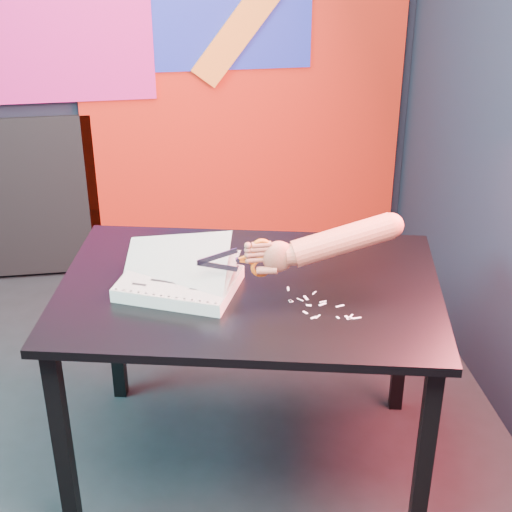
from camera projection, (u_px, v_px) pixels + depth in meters
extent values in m
cube|color=black|center=(121.00, 460.00, 2.92)|extent=(3.00, 3.00, 0.01)
cube|color=black|center=(102.00, 12.00, 3.61)|extent=(3.00, 0.01, 2.70)
cube|color=black|center=(18.00, 466.00, 0.98)|extent=(3.00, 0.01, 2.70)
cube|color=red|center=(244.00, 113.00, 3.89)|extent=(1.60, 0.02, 1.60)
cube|color=#CF1B70|center=(45.00, 15.00, 3.53)|extent=(0.95, 0.02, 0.80)
cube|color=black|center=(62.00, 443.00, 2.48)|extent=(0.06, 0.06, 0.72)
cube|color=black|center=(114.00, 321.00, 3.11)|extent=(0.06, 0.06, 0.72)
cube|color=black|center=(424.00, 460.00, 2.41)|extent=(0.06, 0.06, 0.72)
cube|color=black|center=(402.00, 332.00, 3.04)|extent=(0.06, 0.06, 0.72)
cube|color=black|center=(249.00, 290.00, 2.58)|extent=(1.40, 1.08, 0.03)
cube|color=white|center=(179.00, 283.00, 2.55)|extent=(0.44, 0.39, 0.04)
cube|color=white|center=(179.00, 277.00, 2.53)|extent=(0.44, 0.39, 0.00)
cube|color=white|center=(179.00, 276.00, 2.53)|extent=(0.42, 0.38, 0.11)
cube|color=white|center=(175.00, 268.00, 2.53)|extent=(0.39, 0.34, 0.19)
cylinder|color=black|center=(116.00, 289.00, 2.47)|extent=(0.01, 0.01, 0.00)
cylinder|color=black|center=(124.00, 290.00, 2.46)|extent=(0.01, 0.01, 0.00)
cylinder|color=black|center=(131.00, 291.00, 2.46)|extent=(0.01, 0.01, 0.00)
cylinder|color=black|center=(138.00, 292.00, 2.45)|extent=(0.01, 0.01, 0.00)
cylinder|color=black|center=(146.00, 293.00, 2.44)|extent=(0.01, 0.01, 0.00)
cylinder|color=black|center=(154.00, 294.00, 2.44)|extent=(0.01, 0.01, 0.00)
cylinder|color=black|center=(161.00, 295.00, 2.43)|extent=(0.01, 0.01, 0.00)
cylinder|color=black|center=(169.00, 296.00, 2.43)|extent=(0.01, 0.01, 0.00)
cylinder|color=black|center=(177.00, 298.00, 2.42)|extent=(0.01, 0.01, 0.00)
cylinder|color=black|center=(184.00, 299.00, 2.42)|extent=(0.01, 0.01, 0.00)
cylinder|color=black|center=(192.00, 300.00, 2.41)|extent=(0.01, 0.01, 0.00)
cylinder|color=black|center=(200.00, 301.00, 2.40)|extent=(0.01, 0.01, 0.00)
cylinder|color=black|center=(208.00, 302.00, 2.40)|extent=(0.01, 0.01, 0.00)
cylinder|color=black|center=(216.00, 303.00, 2.39)|extent=(0.01, 0.01, 0.00)
cylinder|color=black|center=(146.00, 254.00, 2.68)|extent=(0.01, 0.01, 0.00)
cylinder|color=black|center=(153.00, 255.00, 2.67)|extent=(0.01, 0.01, 0.00)
cylinder|color=black|center=(160.00, 256.00, 2.67)|extent=(0.01, 0.01, 0.00)
cylinder|color=black|center=(167.00, 257.00, 2.66)|extent=(0.01, 0.01, 0.00)
cylinder|color=black|center=(174.00, 258.00, 2.65)|extent=(0.01, 0.01, 0.00)
cylinder|color=black|center=(181.00, 259.00, 2.65)|extent=(0.01, 0.01, 0.00)
cylinder|color=black|center=(188.00, 260.00, 2.64)|extent=(0.01, 0.01, 0.00)
cylinder|color=black|center=(195.00, 260.00, 2.64)|extent=(0.01, 0.01, 0.00)
cylinder|color=black|center=(202.00, 261.00, 2.63)|extent=(0.01, 0.01, 0.00)
cylinder|color=black|center=(209.00, 262.00, 2.62)|extent=(0.01, 0.01, 0.00)
cylinder|color=black|center=(216.00, 263.00, 2.62)|extent=(0.01, 0.01, 0.00)
cylinder|color=black|center=(223.00, 264.00, 2.61)|extent=(0.01, 0.01, 0.00)
cylinder|color=black|center=(231.00, 265.00, 2.61)|extent=(0.01, 0.01, 0.00)
cylinder|color=black|center=(238.00, 266.00, 2.60)|extent=(0.01, 0.01, 0.00)
cube|color=black|center=(159.00, 267.00, 2.60)|extent=(0.07, 0.04, 0.00)
cube|color=black|center=(187.00, 274.00, 2.55)|extent=(0.05, 0.03, 0.00)
cube|color=black|center=(163.00, 281.00, 2.51)|extent=(0.08, 0.04, 0.00)
cube|color=black|center=(195.00, 289.00, 2.47)|extent=(0.04, 0.03, 0.00)
cube|color=black|center=(139.00, 284.00, 2.49)|extent=(0.05, 0.03, 0.00)
cube|color=#9B9DC0|center=(217.00, 256.00, 2.42)|extent=(0.13, 0.01, 0.05)
cube|color=#9B9DC0|center=(217.00, 266.00, 2.43)|extent=(0.13, 0.01, 0.05)
cylinder|color=#9B9DC0|center=(237.00, 260.00, 2.43)|extent=(0.01, 0.01, 0.01)
cube|color=#DB5E14|center=(245.00, 261.00, 2.44)|extent=(0.05, 0.01, 0.02)
cube|color=#DB5E14|center=(245.00, 257.00, 2.43)|extent=(0.05, 0.01, 0.02)
torus|color=#DB5E14|center=(261.00, 249.00, 2.43)|extent=(0.07, 0.02, 0.07)
torus|color=#DB5E14|center=(261.00, 267.00, 2.46)|extent=(0.07, 0.02, 0.07)
ellipsoid|color=#AA6853|center=(278.00, 257.00, 2.45)|extent=(0.10, 0.06, 0.11)
cylinder|color=#AA6853|center=(261.00, 259.00, 2.45)|extent=(0.08, 0.02, 0.02)
cylinder|color=#AA6853|center=(261.00, 254.00, 2.44)|extent=(0.07, 0.02, 0.02)
cylinder|color=#AA6853|center=(261.00, 249.00, 2.43)|extent=(0.07, 0.02, 0.02)
cylinder|color=#AA6853|center=(261.00, 245.00, 2.42)|extent=(0.06, 0.02, 0.02)
cylinder|color=#AA6853|center=(267.00, 270.00, 2.45)|extent=(0.07, 0.04, 0.03)
cylinder|color=#AA6853|center=(294.00, 254.00, 2.46)|extent=(0.06, 0.07, 0.07)
cylinder|color=#AA6853|center=(343.00, 240.00, 2.46)|extent=(0.33, 0.09, 0.16)
sphere|color=#AA6853|center=(391.00, 226.00, 2.46)|extent=(0.08, 0.08, 0.08)
cube|color=white|center=(314.00, 293.00, 2.53)|extent=(0.02, 0.02, 0.00)
cube|color=white|center=(350.00, 318.00, 2.40)|extent=(0.02, 0.01, 0.00)
cube|color=white|center=(314.00, 318.00, 2.40)|extent=(0.02, 0.01, 0.00)
cube|color=white|center=(306.00, 298.00, 2.51)|extent=(0.01, 0.03, 0.00)
cube|color=white|center=(338.00, 318.00, 2.40)|extent=(0.01, 0.01, 0.00)
cube|color=white|center=(318.00, 317.00, 2.41)|extent=(0.02, 0.02, 0.00)
cube|color=white|center=(323.00, 302.00, 2.49)|extent=(0.02, 0.01, 0.00)
cube|color=white|center=(288.00, 289.00, 2.56)|extent=(0.01, 0.03, 0.00)
cube|color=white|center=(322.00, 304.00, 2.47)|extent=(0.03, 0.02, 0.00)
cube|color=white|center=(357.00, 318.00, 2.40)|extent=(0.03, 0.01, 0.00)
cube|color=white|center=(351.00, 316.00, 2.41)|extent=(0.02, 0.02, 0.00)
cube|color=white|center=(340.00, 306.00, 2.46)|extent=(0.03, 0.01, 0.00)
cube|color=white|center=(348.00, 317.00, 2.40)|extent=(0.02, 0.02, 0.00)
cube|color=white|center=(291.00, 301.00, 2.49)|extent=(0.02, 0.02, 0.00)
cube|color=white|center=(300.00, 300.00, 2.50)|extent=(0.02, 0.02, 0.00)
cube|color=white|center=(290.00, 301.00, 2.49)|extent=(0.01, 0.01, 0.00)
cube|color=white|center=(305.00, 312.00, 2.43)|extent=(0.02, 0.02, 0.00)
cube|color=white|center=(309.00, 305.00, 2.47)|extent=(0.02, 0.01, 0.00)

